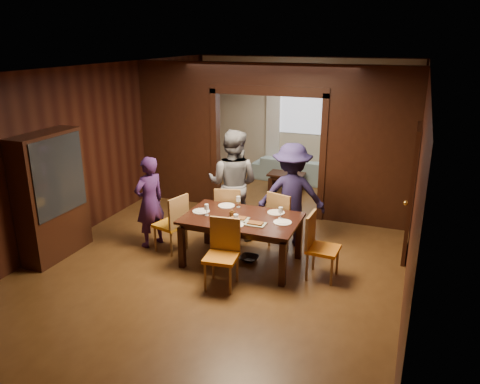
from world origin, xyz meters
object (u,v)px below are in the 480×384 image
at_px(chair_far_r, 285,219).
at_px(hutch, 51,196).
at_px(chair_right, 323,247).
at_px(chair_near, 221,255).
at_px(sofa, 294,169).
at_px(chair_far_l, 229,212).
at_px(person_purple, 150,202).
at_px(person_grey, 233,184).
at_px(dining_table, 242,240).
at_px(person_navy, 291,195).
at_px(chair_left, 170,223).
at_px(coffee_table, 286,182).

distance_m(chair_far_r, hutch, 3.73).
relative_size(chair_right, chair_near, 1.00).
relative_size(sofa, chair_far_l, 2.02).
relative_size(person_purple, chair_far_r, 1.58).
relative_size(person_grey, chair_right, 1.95).
distance_m(person_grey, sofa, 3.67).
xyz_separation_m(person_grey, chair_far_l, (-0.00, -0.17, -0.46)).
bearing_deg(person_grey, dining_table, 116.53).
bearing_deg(chair_near, person_navy, 67.44).
bearing_deg(chair_right, sofa, 22.47).
bearing_deg(chair_left, chair_near, 72.31).
xyz_separation_m(person_grey, coffee_table, (0.20, 2.77, -0.75)).
distance_m(person_grey, chair_right, 2.08).
bearing_deg(dining_table, chair_near, -90.21).
distance_m(person_navy, chair_far_l, 1.13).
height_order(person_navy, chair_far_r, person_navy).
height_order(chair_left, hutch, hutch).
relative_size(person_purple, chair_far_l, 1.58).
distance_m(sofa, chair_near, 5.36).
distance_m(sofa, chair_right, 4.86).
bearing_deg(chair_far_r, hutch, 43.52).
bearing_deg(chair_far_r, person_purple, 37.38).
xyz_separation_m(sofa, hutch, (-2.51, -5.35, 0.71)).
xyz_separation_m(sofa, chair_left, (-0.88, -4.55, 0.20)).
xyz_separation_m(sofa, chair_right, (1.62, -4.58, 0.20)).
bearing_deg(sofa, dining_table, 99.28).
height_order(chair_right, chair_far_r, same).
bearing_deg(sofa, chair_near, 98.59).
relative_size(dining_table, chair_far_r, 1.80).
distance_m(person_purple, chair_right, 2.93).
relative_size(chair_far_l, chair_near, 1.00).
relative_size(chair_right, hutch, 0.48).
distance_m(chair_right, chair_near, 1.48).
relative_size(person_grey, chair_left, 1.95).
xyz_separation_m(chair_near, hutch, (-2.86, -0.01, 0.52)).
height_order(person_navy, dining_table, person_navy).
relative_size(person_grey, chair_near, 1.95).
height_order(coffee_table, chair_far_r, chair_far_r).
height_order(sofa, chair_right, chair_right).
xyz_separation_m(person_grey, hutch, (-2.35, -1.74, 0.05)).
distance_m(coffee_table, hutch, 5.24).
bearing_deg(sofa, chair_far_l, 92.29).
distance_m(sofa, dining_table, 4.57).
bearing_deg(chair_far_l, coffee_table, -108.70).
height_order(person_purple, chair_left, person_purple).
bearing_deg(coffee_table, person_navy, -73.06).
bearing_deg(chair_left, coffee_table, -179.16).
relative_size(coffee_table, chair_left, 0.82).
bearing_deg(sofa, chair_left, 83.80).
relative_size(dining_table, chair_near, 1.80).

